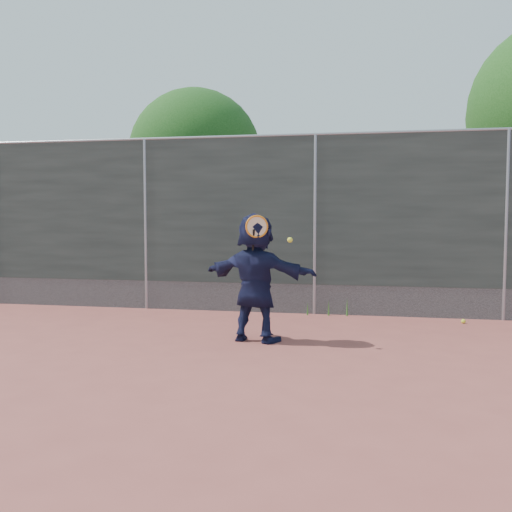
# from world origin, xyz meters

# --- Properties ---
(ground) EXTENTS (80.00, 80.00, 0.00)m
(ground) POSITION_xyz_m (0.00, 0.00, 0.00)
(ground) COLOR #9E4C42
(ground) RESTS_ON ground
(player) EXTENTS (1.64, 0.85, 1.69)m
(player) POSITION_xyz_m (-0.56, 1.26, 0.85)
(player) COLOR #15193B
(player) RESTS_ON ground
(ball_ground) EXTENTS (0.07, 0.07, 0.07)m
(ball_ground) POSITION_xyz_m (2.33, 3.08, 0.03)
(ball_ground) COLOR yellow
(ball_ground) RESTS_ON ground
(fence) EXTENTS (20.00, 0.06, 3.03)m
(fence) POSITION_xyz_m (-0.00, 3.50, 1.58)
(fence) COLOR #38423D
(fence) RESTS_ON ground
(swing_action) EXTENTS (0.60, 0.15, 0.51)m
(swing_action) POSITION_xyz_m (-0.47, 1.06, 1.48)
(swing_action) COLOR orange
(swing_action) RESTS_ON ground
(tree_left) EXTENTS (3.15, 3.00, 4.53)m
(tree_left) POSITION_xyz_m (-2.85, 6.55, 2.94)
(tree_left) COLOR #382314
(tree_left) RESTS_ON ground
(weed_clump) EXTENTS (0.68, 0.07, 0.30)m
(weed_clump) POSITION_xyz_m (0.29, 3.38, 0.13)
(weed_clump) COLOR #387226
(weed_clump) RESTS_ON ground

